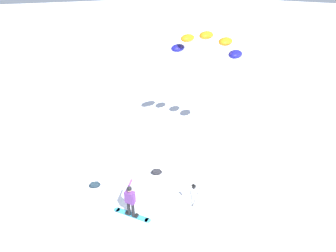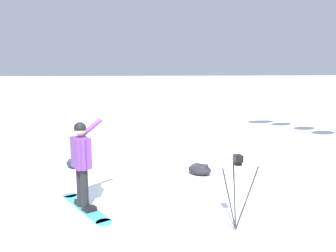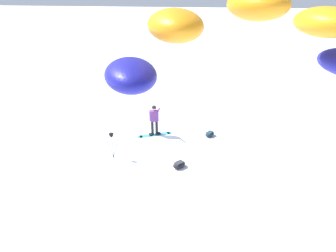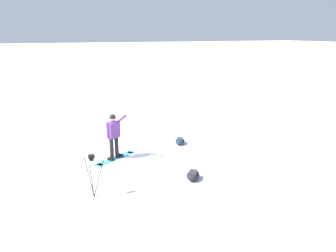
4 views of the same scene
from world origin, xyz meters
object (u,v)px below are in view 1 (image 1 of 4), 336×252
at_px(snowboard, 132,215).
at_px(gear_bag_large, 157,172).
at_px(snowboarder, 130,199).
at_px(traction_kite, 206,43).
at_px(camera_tripod, 193,191).
at_px(gear_bag_small, 95,185).

xyz_separation_m(snowboard, gear_bag_large, (2.55, 1.71, 0.11)).
bearing_deg(snowboard, snowboarder, -150.11).
height_order(snowboarder, snowboard, snowboarder).
bearing_deg(gear_bag_large, traction_kite, 20.57).
distance_m(snowboarder, snowboard, 0.94).
bearing_deg(snowboarder, snowboard, 29.89).
height_order(snowboarder, camera_tripod, snowboarder).
distance_m(traction_kite, camera_tripod, 8.58).
bearing_deg(traction_kite, gear_bag_small, -174.03).
height_order(snowboard, camera_tripod, camera_tripod).
xyz_separation_m(traction_kite, gear_bag_small, (-7.98, -0.84, -5.75)).
xyz_separation_m(snowboarder, snowboard, (0.03, 0.02, -0.94)).
xyz_separation_m(snowboarder, camera_tripod, (2.48, -1.20, -0.09)).
xyz_separation_m(snowboard, camera_tripod, (2.45, -1.22, 0.86)).
relative_size(snowboarder, gear_bag_large, 2.34).
bearing_deg(gear_bag_small, gear_bag_large, -18.77).
relative_size(traction_kite, gear_bag_small, 6.48).
bearing_deg(camera_tripod, gear_bag_large, 87.95).
height_order(traction_kite, camera_tripod, traction_kite).
distance_m(snowboarder, traction_kite, 9.69).
relative_size(snowboarder, gear_bag_small, 2.40).
xyz_separation_m(snowboarder, gear_bag_large, (2.58, 1.73, -0.83)).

